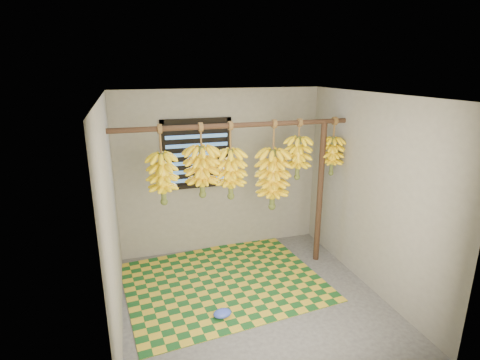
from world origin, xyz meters
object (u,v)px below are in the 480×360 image
object	(u,v)px
support_post	(320,194)
banana_bunch_a	(163,178)
banana_bunch_e	(273,179)
woven_mat	(224,281)
plastic_bag	(222,313)
banana_bunch_d	(298,158)
banana_bunch_b	(202,172)
banana_bunch_f	(332,156)
banana_bunch_c	(231,174)

from	to	relation	value
support_post	banana_bunch_a	size ratio (longest dim) A/B	2.09
banana_bunch_a	banana_bunch_e	world-z (taller)	same
woven_mat	banana_bunch_e	world-z (taller)	banana_bunch_e
woven_mat	plastic_bag	world-z (taller)	plastic_bag
plastic_bag	banana_bunch_d	bearing A→B (deg)	35.04
banana_bunch_b	banana_bunch_e	size ratio (longest dim) A/B	0.78
woven_mat	banana_bunch_e	size ratio (longest dim) A/B	2.07
banana_bunch_b	banana_bunch_d	world-z (taller)	same
plastic_bag	banana_bunch_a	bearing A→B (deg)	118.40
woven_mat	banana_bunch_f	bearing A→B (deg)	6.99
support_post	banana_bunch_f	distance (m)	0.55
woven_mat	banana_bunch_f	world-z (taller)	banana_bunch_f
woven_mat	banana_bunch_b	xyz separation A→B (m)	(-0.21, 0.19, 1.45)
woven_mat	banana_bunch_a	xyz separation A→B (m)	(-0.68, 0.19, 1.40)
plastic_bag	banana_bunch_c	distance (m)	1.65
support_post	plastic_bag	distance (m)	2.09
banana_bunch_a	banana_bunch_d	size ratio (longest dim) A/B	1.20
support_post	banana_bunch_f	xyz separation A→B (m)	(0.15, 0.00, 0.53)
support_post	banana_bunch_f	bearing A→B (deg)	0.00
woven_mat	banana_bunch_e	xyz separation A→B (m)	(0.73, 0.19, 1.27)
plastic_bag	banana_bunch_d	world-z (taller)	banana_bunch_d
banana_bunch_a	banana_bunch_b	distance (m)	0.48
support_post	banana_bunch_c	size ratio (longest dim) A/B	2.06
banana_bunch_c	banana_bunch_e	size ratio (longest dim) A/B	0.83
woven_mat	banana_bunch_f	xyz separation A→B (m)	(1.59, 0.19, 1.52)
support_post	banana_bunch_d	world-z (taller)	banana_bunch_d
banana_bunch_a	banana_bunch_c	world-z (taller)	same
plastic_bag	banana_bunch_f	world-z (taller)	banana_bunch_f
banana_bunch_c	banana_bunch_d	xyz separation A→B (m)	(0.92, 0.00, 0.14)
banana_bunch_b	banana_bunch_c	distance (m)	0.37
banana_bunch_e	banana_bunch_f	world-z (taller)	same
woven_mat	banana_bunch_b	distance (m)	1.48
banana_bunch_e	plastic_bag	bearing A→B (deg)	-136.00
banana_bunch_a	banana_bunch_f	world-z (taller)	same
banana_bunch_d	banana_bunch_f	bearing A→B (deg)	0.00
plastic_bag	banana_bunch_f	distance (m)	2.48
banana_bunch_c	banana_bunch_d	world-z (taller)	same
support_post	woven_mat	bearing A→B (deg)	-172.29
support_post	banana_bunch_c	bearing A→B (deg)	-180.00
plastic_bag	banana_bunch_e	xyz separation A→B (m)	(0.93, 0.89, 1.22)
banana_bunch_d	banana_bunch_f	distance (m)	0.51
banana_bunch_a	support_post	bearing A→B (deg)	0.00
support_post	banana_bunch_e	distance (m)	0.76
plastic_bag	banana_bunch_c	bearing A→B (deg)	68.23
woven_mat	banana_bunch_d	distance (m)	1.88
banana_bunch_b	banana_bunch_d	bearing A→B (deg)	-0.00
banana_bunch_e	woven_mat	bearing A→B (deg)	-165.05
banana_bunch_c	banana_bunch_e	world-z (taller)	same
banana_bunch_d	banana_bunch_b	bearing A→B (deg)	180.00
banana_bunch_c	banana_bunch_f	size ratio (longest dim) A/B	1.24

